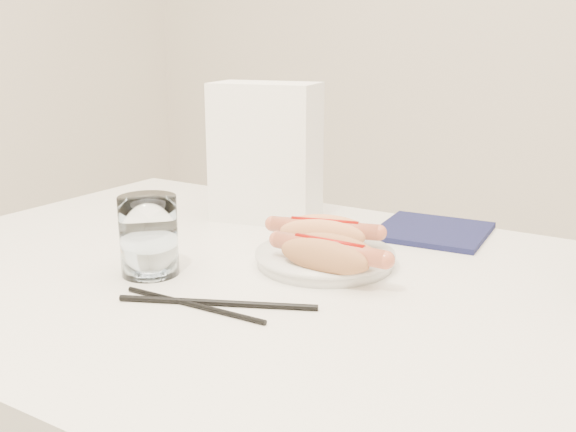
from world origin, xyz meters
The scene contains 9 objects.
table centered at (0.00, 0.00, 0.69)m, with size 1.20×0.80×0.75m.
plate centered at (0.03, 0.08, 0.76)m, with size 0.19×0.19×0.02m, color white.
hotdog_left centered at (0.01, 0.12, 0.79)m, with size 0.16×0.09×0.04m.
hotdog_right centered at (0.07, 0.03, 0.79)m, with size 0.16×0.06×0.04m.
water_glass centered at (-0.16, -0.08, 0.80)m, with size 0.08×0.08×0.11m, color white.
chopstick_near centered at (-0.01, -0.12, 0.75)m, with size 0.01×0.01×0.25m, color black.
chopstick_far centered at (-0.03, -0.14, 0.75)m, with size 0.01×0.01×0.21m, color black.
napkin_box centered at (-0.18, 0.24, 0.87)m, with size 0.18×0.10×0.24m, color white.
navy_napkin centered at (0.11, 0.31, 0.75)m, with size 0.17×0.17×0.01m, color #12153B.
Camera 1 is at (0.47, -0.72, 1.07)m, focal length 41.81 mm.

